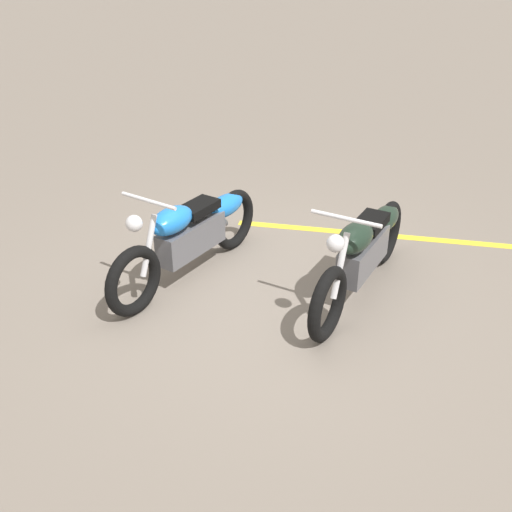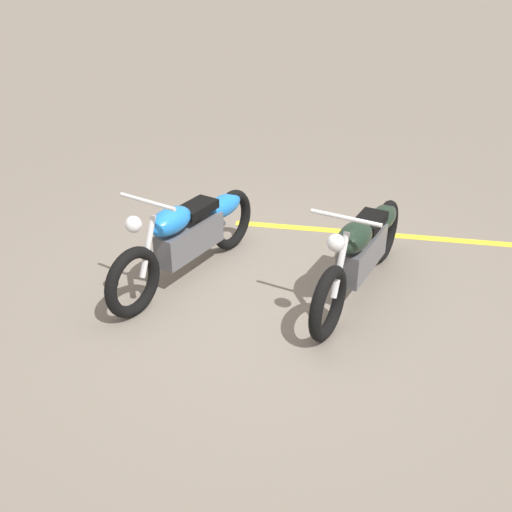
# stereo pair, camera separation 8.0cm
# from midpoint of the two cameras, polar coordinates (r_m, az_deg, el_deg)

# --- Properties ---
(ground_plane) EXTENTS (60.00, 60.00, 0.00)m
(ground_plane) POSITION_cam_midpoint_polar(r_m,az_deg,el_deg) (5.86, 0.77, -3.39)
(ground_plane) COLOR slate
(motorcycle_bright_foreground) EXTENTS (2.15, 0.86, 1.04)m
(motorcycle_bright_foreground) POSITION_cam_midpoint_polar(r_m,az_deg,el_deg) (5.96, -6.72, 2.07)
(motorcycle_bright_foreground) COLOR black
(motorcycle_bright_foreground) RESTS_ON ground
(motorcycle_dark_foreground) EXTENTS (2.19, 0.76, 1.04)m
(motorcycle_dark_foreground) POSITION_cam_midpoint_polar(r_m,az_deg,el_deg) (5.72, 9.73, 0.63)
(motorcycle_dark_foreground) COLOR black
(motorcycle_dark_foreground) RESTS_ON ground
(parking_stripe_near) EXTENTS (0.33, 3.20, 0.01)m
(parking_stripe_near) POSITION_cam_midpoint_polar(r_m,az_deg,el_deg) (7.08, 10.51, 2.14)
(parking_stripe_near) COLOR yellow
(parking_stripe_near) RESTS_ON ground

